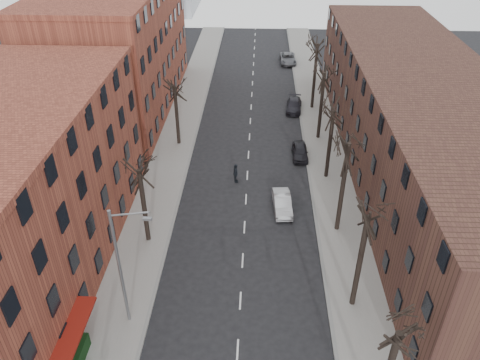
# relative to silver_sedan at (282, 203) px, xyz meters

# --- Properties ---
(sidewalk_left) EXTENTS (4.00, 90.00, 0.15)m
(sidewalk_left) POSITION_rel_silver_sedan_xyz_m (-11.19, 12.41, -0.61)
(sidewalk_left) COLOR gray
(sidewalk_left) RESTS_ON ground
(sidewalk_right) EXTENTS (4.00, 90.00, 0.15)m
(sidewalk_right) POSITION_rel_silver_sedan_xyz_m (4.81, 12.41, -0.61)
(sidewalk_right) COLOR gray
(sidewalk_right) RESTS_ON ground
(building_left_near) EXTENTS (12.00, 26.00, 12.00)m
(building_left_near) POSITION_rel_silver_sedan_xyz_m (-19.19, -7.59, 5.32)
(building_left_near) COLOR brown
(building_left_near) RESTS_ON ground
(building_left_far) EXTENTS (12.00, 28.00, 14.00)m
(building_left_far) POSITION_rel_silver_sedan_xyz_m (-19.19, 21.41, 6.32)
(building_left_far) COLOR brown
(building_left_far) RESTS_ON ground
(building_right) EXTENTS (12.00, 50.00, 10.00)m
(building_right) POSITION_rel_silver_sedan_xyz_m (12.81, 7.41, 4.32)
(building_right) COLOR #4A2D22
(building_right) RESTS_ON ground
(tree_right_b) EXTENTS (5.20, 5.20, 10.80)m
(tree_right_b) POSITION_rel_silver_sedan_xyz_m (4.41, -10.59, -0.68)
(tree_right_b) COLOR black
(tree_right_b) RESTS_ON ground
(tree_right_c) EXTENTS (5.20, 5.20, 11.60)m
(tree_right_c) POSITION_rel_silver_sedan_xyz_m (4.41, -2.59, -0.68)
(tree_right_c) COLOR black
(tree_right_c) RESTS_ON ground
(tree_right_d) EXTENTS (5.20, 5.20, 10.00)m
(tree_right_d) POSITION_rel_silver_sedan_xyz_m (4.41, 5.41, -0.68)
(tree_right_d) COLOR black
(tree_right_d) RESTS_ON ground
(tree_right_e) EXTENTS (5.20, 5.20, 10.80)m
(tree_right_e) POSITION_rel_silver_sedan_xyz_m (4.41, 13.41, -0.68)
(tree_right_e) COLOR black
(tree_right_e) RESTS_ON ground
(tree_right_f) EXTENTS (5.20, 5.20, 11.60)m
(tree_right_f) POSITION_rel_silver_sedan_xyz_m (4.41, 21.41, -0.68)
(tree_right_f) COLOR black
(tree_right_f) RESTS_ON ground
(tree_left_a) EXTENTS (5.20, 5.20, 9.50)m
(tree_left_a) POSITION_rel_silver_sedan_xyz_m (-10.79, -4.59, -0.68)
(tree_left_a) COLOR black
(tree_left_a) RESTS_ON ground
(tree_left_b) EXTENTS (5.20, 5.20, 9.50)m
(tree_left_b) POSITION_rel_silver_sedan_xyz_m (-10.79, 11.41, -0.68)
(tree_left_b) COLOR black
(tree_left_b) RESTS_ON ground
(streetlight) EXTENTS (2.45, 0.22, 9.03)m
(streetlight) POSITION_rel_silver_sedan_xyz_m (-10.22, -12.59, 4.33)
(streetlight) COLOR slate
(streetlight) RESTS_ON ground
(silver_sedan) EXTENTS (1.74, 4.23, 1.36)m
(silver_sedan) POSITION_rel_silver_sedan_xyz_m (0.00, 0.00, 0.00)
(silver_sedan) COLOR #B5B8BC
(silver_sedan) RESTS_ON ground
(parked_car_near) EXTENTS (1.60, 3.90, 1.32)m
(parked_car_near) POSITION_rel_silver_sedan_xyz_m (2.11, 9.17, -0.02)
(parked_car_near) COLOR black
(parked_car_near) RESTS_ON ground
(parked_car_mid) EXTENTS (2.26, 4.63, 1.30)m
(parked_car_mid) POSITION_rel_silver_sedan_xyz_m (2.11, 20.68, -0.03)
(parked_car_mid) COLOR black
(parked_car_mid) RESTS_ON ground
(parked_car_far) EXTENTS (2.53, 5.18, 1.42)m
(parked_car_far) POSITION_rel_silver_sedan_xyz_m (2.11, 38.07, 0.03)
(parked_car_far) COLOR slate
(parked_car_far) RESTS_ON ground
(pedestrian_crossing) EXTENTS (0.69, 1.20, 1.93)m
(pedestrian_crossing) POSITION_rel_silver_sedan_xyz_m (-4.26, 4.20, 0.29)
(pedestrian_crossing) COLOR black
(pedestrian_crossing) RESTS_ON ground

